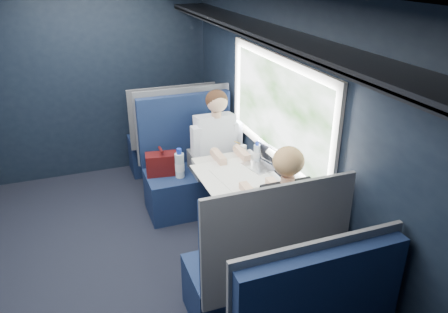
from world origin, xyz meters
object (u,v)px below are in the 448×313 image
object	(u,v)px
table	(238,184)
man	(219,148)
bottle_small	(257,153)
seat_bay_far	(259,271)
laptop	(264,160)
cup	(243,149)
woman	(282,216)
seat_bay_near	(190,170)
seat_row_front	(171,140)

from	to	relation	value
table	man	bearing A→B (deg)	84.48
man	bottle_small	xyz separation A→B (m)	(0.21, -0.49, 0.11)
seat_bay_far	laptop	xyz separation A→B (m)	(0.48, 0.97, 0.39)
man	cup	size ratio (longest dim) A/B	16.45
seat_bay_far	woman	distance (m)	0.43
seat_bay_far	man	size ratio (longest dim) A/B	0.95
seat_bay_far	bottle_small	size ratio (longest dim) A/B	6.07
woman	cup	bearing A→B (deg)	81.77
cup	table	bearing A→B (deg)	-117.96
man	cup	xyz separation A→B (m)	(0.17, -0.26, 0.06)
table	seat_bay_far	distance (m)	0.93
seat_bay_near	cup	size ratio (longest dim) A/B	15.68
man	woman	bearing A→B (deg)	-90.00
man	bottle_small	bearing A→B (deg)	-66.97
seat_bay_near	man	world-z (taller)	man
seat_row_front	bottle_small	distance (m)	1.70
table	woman	xyz separation A→B (m)	(0.07, -0.71, 0.06)
woman	cup	distance (m)	1.16
laptop	cup	xyz separation A→B (m)	(-0.06, 0.34, -0.02)
man	woman	distance (m)	1.41
woman	bottle_small	distance (m)	0.95
seat_bay_far	laptop	bearing A→B (deg)	63.81
table	cup	xyz separation A→B (m)	(0.23, 0.44, 0.12)
cup	seat_bay_near	bearing A→B (deg)	134.75
seat_bay_far	woman	size ratio (longest dim) A/B	0.95
table	seat_bay_near	xyz separation A→B (m)	(-0.20, 0.87, -0.24)
woman	laptop	world-z (taller)	woman
cup	woman	bearing A→B (deg)	-98.23
laptop	man	bearing A→B (deg)	110.76
bottle_small	cup	world-z (taller)	bottle_small
seat_row_front	laptop	bearing A→B (deg)	-74.29
seat_bay_far	seat_row_front	size ratio (longest dim) A/B	1.09
man	cup	world-z (taller)	man
seat_bay_near	seat_bay_far	size ratio (longest dim) A/B	1.00
bottle_small	cup	bearing A→B (deg)	100.10
seat_bay_near	woman	distance (m)	1.63
bottle_small	cup	size ratio (longest dim) A/B	2.58
table	seat_bay_near	world-z (taller)	seat_bay_near
laptop	bottle_small	bearing A→B (deg)	100.55
seat_bay_near	cup	bearing A→B (deg)	-45.25
seat_bay_near	bottle_small	distance (m)	0.91
seat_bay_far	cup	xyz separation A→B (m)	(0.42, 1.31, 0.37)
seat_row_front	seat_bay_near	bearing A→B (deg)	-90.79
table	bottle_small	bearing A→B (deg)	37.86
seat_bay_far	woman	bearing A→B (deg)	33.82
seat_row_front	man	xyz separation A→B (m)	(0.25, -1.10, 0.31)
bottle_small	laptop	bearing A→B (deg)	-79.45
seat_bay_far	seat_row_front	bearing A→B (deg)	90.00
man	cup	distance (m)	0.31
table	man	world-z (taller)	man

